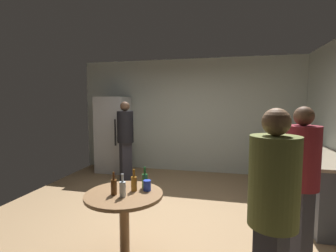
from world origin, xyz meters
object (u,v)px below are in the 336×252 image
Objects in this scene: kettle at (306,144)px; foreground_table at (124,203)px; person_in_maroon_shirt at (301,174)px; refrigerator at (113,134)px; beer_bottle_amber at (134,183)px; beer_bottle_green at (145,180)px; wine_bottle_on_counter at (315,144)px; person_in_black_shirt at (125,135)px; person_in_olive_shirt at (273,205)px; beer_bottle_clear at (123,189)px; beer_bottle_brown at (114,186)px; plastic_cup_blue at (147,185)px.

kettle is 0.30× the size of foreground_table.
person_in_maroon_shirt is (-0.59, -1.90, -0.02)m from kettle.
refrigerator is 7.38× the size of kettle.
beer_bottle_amber is 1.70m from person_in_maroon_shirt.
person_in_maroon_shirt is at bearing 9.55° from beer_bottle_amber.
refrigerator is 3.50m from beer_bottle_green.
wine_bottle_on_counter reaches higher than beer_bottle_amber.
refrigerator is at bearing -74.89° from person_in_maroon_shirt.
kettle is 3.27m from foreground_table.
person_in_maroon_shirt is at bearing 6.10° from person_in_black_shirt.
beer_bottle_amber is 0.14× the size of person_in_maroon_shirt.
foreground_table is (-2.34, -2.26, -0.34)m from kettle.
kettle is 1.06× the size of beer_bottle_amber.
wine_bottle_on_counter is 2.70m from person_in_olive_shirt.
beer_bottle_clear is at bearing -138.63° from wine_bottle_on_counter.
wine_bottle_on_counter is 0.18× the size of person_in_black_shirt.
person_in_olive_shirt is at bearing -112.95° from wine_bottle_on_counter.
person_in_black_shirt is at bearing 175.63° from kettle.
refrigerator reaches higher than person_in_black_shirt.
beer_bottle_brown is at bearing -138.34° from beer_bottle_amber.
kettle is 3.39m from person_in_black_shirt.
beer_bottle_green is at bearing 54.75° from beer_bottle_amber.
foreground_table is 0.22m from beer_bottle_amber.
person_in_olive_shirt is 0.96× the size of person_in_black_shirt.
refrigerator is 7.83× the size of beer_bottle_clear.
refrigerator is 7.83× the size of beer_bottle_amber.
beer_bottle_brown is at bearing -140.49° from wine_bottle_on_counter.
beer_bottle_amber and beer_bottle_clear have the same top height.
foreground_table is 0.49× the size of person_in_maroon_shirt.
kettle is at bearing 39.41° from person_in_black_shirt.
person_in_olive_shirt is (1.12, -0.63, 0.16)m from plastic_cup_blue.
beer_bottle_green is (0.16, 0.20, 0.19)m from foreground_table.
plastic_cup_blue reaches higher than foreground_table.
wine_bottle_on_counter reaches higher than plastic_cup_blue.
beer_bottle_brown is 1.00× the size of beer_bottle_clear.
person_in_black_shirt is (-2.38, 3.03, 0.04)m from person_in_olive_shirt.
beer_bottle_clear is 0.14× the size of person_in_olive_shirt.
plastic_cup_blue is at bearing 4.70° from person_in_olive_shirt.
person_in_maroon_shirt is (1.59, 0.17, 0.13)m from beer_bottle_green.
beer_bottle_clear reaches higher than plastic_cup_blue.
beer_bottle_amber reaches higher than plastic_cup_blue.
foreground_table is 0.21m from beer_bottle_brown.
person_in_maroon_shirt is (1.72, 0.46, 0.13)m from beer_bottle_clear.
person_in_maroon_shirt is at bearing 13.03° from beer_bottle_brown.
person_in_black_shirt is at bearing 110.44° from beer_bottle_brown.
person_in_maroon_shirt is at bearing -81.40° from person_in_olive_shirt.
person_in_olive_shirt is at bearing 29.66° from person_in_maroon_shirt.
beer_bottle_brown reaches higher than foreground_table.
kettle is (3.98, -0.94, 0.07)m from refrigerator.
plastic_cup_blue is at bearing -18.61° from person_in_black_shirt.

